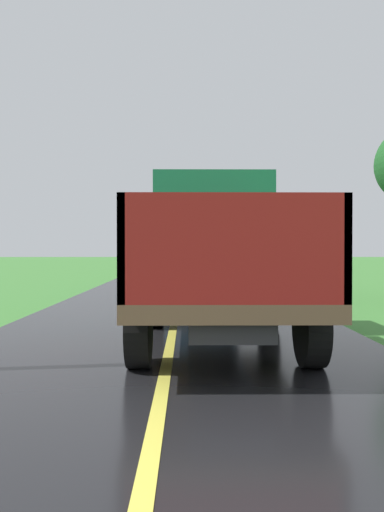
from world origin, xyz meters
TOP-DOWN VIEW (x-y plane):
  - banana_truck_near at (0.73, 9.96)m, footprint 2.38×5.82m
  - banana_truck_far at (0.58, 19.84)m, footprint 2.38×5.81m

SIDE VIEW (x-z plane):
  - banana_truck_near at x=0.73m, z-range 0.07..2.87m
  - banana_truck_far at x=0.58m, z-range 0.07..2.87m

